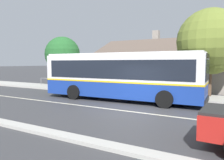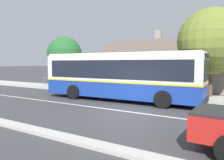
# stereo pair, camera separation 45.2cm
# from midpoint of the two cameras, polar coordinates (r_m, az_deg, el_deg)

# --- Properties ---
(ground_plane) EXTENTS (300.00, 300.00, 0.00)m
(ground_plane) POSITION_cam_midpoint_polar(r_m,az_deg,el_deg) (11.55, 3.14, -8.17)
(ground_plane) COLOR #38383A
(sidewalk_far) EXTENTS (60.00, 3.00, 0.15)m
(sidewalk_far) POSITION_cam_midpoint_polar(r_m,az_deg,el_deg) (17.02, 12.30, -3.91)
(sidewalk_far) COLOR #ADAAA3
(sidewalk_far) RESTS_ON ground
(curb_near) EXTENTS (60.00, 0.50, 0.12)m
(curb_near) POSITION_cam_midpoint_polar(r_m,az_deg,el_deg) (7.75, -13.43, -14.21)
(curb_near) COLOR #ADAAA3
(curb_near) RESTS_ON ground
(lane_divider_stripe) EXTENTS (60.00, 0.16, 0.01)m
(lane_divider_stripe) POSITION_cam_midpoint_polar(r_m,az_deg,el_deg) (11.55, 3.14, -8.15)
(lane_divider_stripe) COLOR beige
(lane_divider_stripe) RESTS_ON ground
(community_building) EXTENTS (23.81, 9.09, 6.24)m
(community_building) POSITION_cam_midpoint_polar(r_m,az_deg,el_deg) (23.73, 24.82, 2.23)
(community_building) COLOR gray
(community_building) RESTS_ON ground
(transit_bus) EXTENTS (11.00, 3.04, 3.18)m
(transit_bus) POSITION_cam_midpoint_polar(r_m,az_deg,el_deg) (14.78, 1.36, 1.30)
(transit_bus) COLOR navy
(transit_bus) RESTS_ON ground
(bench_by_building) EXTENTS (1.53, 0.51, 0.94)m
(bench_by_building) POSITION_cam_midpoint_polar(r_m,az_deg,el_deg) (22.24, -13.80, -0.73)
(bench_by_building) COLOR #4C4C4C
(bench_by_building) RESTS_ON sidewalk_far
(street_tree_primary) EXTENTS (4.61, 4.61, 6.36)m
(street_tree_primary) POSITION_cam_midpoint_polar(r_m,az_deg,el_deg) (16.99, 23.66, 8.63)
(street_tree_primary) COLOR #4C3828
(street_tree_primary) RESTS_ON ground
(street_tree_secondary) EXTENTS (3.58, 3.58, 5.22)m
(street_tree_secondary) POSITION_cam_midpoint_polar(r_m,az_deg,el_deg) (23.23, -13.34, 6.55)
(street_tree_secondary) COLOR #4C3828
(street_tree_secondary) RESTS_ON ground
(bike_rack) EXTENTS (1.16, 0.06, 0.78)m
(bike_rack) POSITION_cam_midpoint_polar(r_m,az_deg,el_deg) (24.33, -17.69, -0.08)
(bike_rack) COLOR slate
(bike_rack) RESTS_ON sidewalk_far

